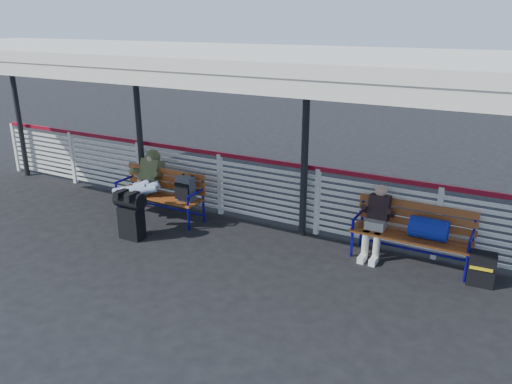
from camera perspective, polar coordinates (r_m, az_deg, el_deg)
The scene contains 9 objects.
ground at distance 8.38m, azimuth -11.15°, elevation -6.60°, with size 60.00×60.00×0.00m, color black.
fence at distance 9.55m, azimuth -4.13°, elevation 1.22°, with size 12.08×0.08×1.24m.
canopy at distance 8.26m, azimuth -8.57°, elevation 15.13°, with size 12.60×3.60×3.16m.
luggage_stack at distance 8.77m, azimuth -14.12°, elevation -2.37°, with size 0.52×0.30×0.85m.
bench_left at distance 9.46m, azimuth -10.01°, elevation 0.35°, with size 1.80×0.56×0.92m.
bench_right at distance 7.98m, azimuth 18.25°, elevation -3.97°, with size 1.80×0.56×0.92m.
traveler_man at distance 9.38m, azimuth -12.97°, elevation 0.77°, with size 0.93×1.64×0.77m.
companion_person at distance 8.07m, azimuth 13.57°, elevation -3.20°, with size 0.32×0.66×1.15m.
suitcase_side at distance 7.80m, azimuth 24.37°, elevation -8.02°, with size 0.37×0.24×0.50m.
Camera 1 is at (5.01, -5.69, 3.58)m, focal length 35.00 mm.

